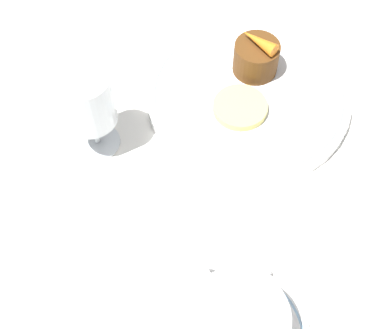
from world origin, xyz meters
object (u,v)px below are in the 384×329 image
(dessert_cake, at_px, (256,58))
(dinner_plate, at_px, (248,96))
(coffee_cup, at_px, (237,325))
(fork, at_px, (326,204))
(wine_glass, at_px, (88,103))

(dessert_cake, bearing_deg, dinner_plate, 135.01)
(coffee_cup, bearing_deg, fork, -68.44)
(dinner_plate, xyz_separation_m, dessert_cake, (0.03, -0.03, 0.03))
(coffee_cup, height_order, dessert_cake, coffee_cup)
(dessert_cake, bearing_deg, coffee_cup, 141.88)
(wine_glass, height_order, dessert_cake, wine_glass)
(fork, height_order, dessert_cake, dessert_cake)
(dinner_plate, relative_size, dessert_cake, 4.49)
(coffee_cup, bearing_deg, dessert_cake, -38.12)
(fork, xyz_separation_m, dessert_cake, (0.21, -0.04, 0.03))
(wine_glass, xyz_separation_m, dessert_cake, (-0.01, -0.23, -0.04))
(fork, distance_m, dessert_cake, 0.22)
(wine_glass, bearing_deg, dessert_cake, -92.72)
(dinner_plate, distance_m, fork, 0.18)
(dinner_plate, relative_size, fork, 1.44)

